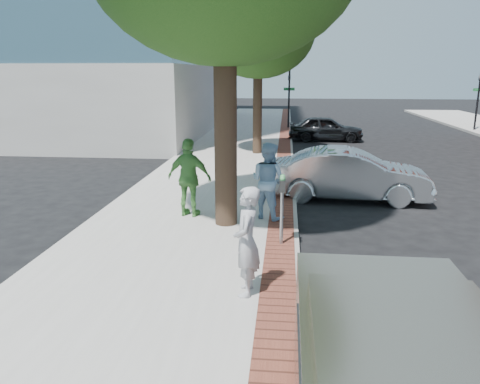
# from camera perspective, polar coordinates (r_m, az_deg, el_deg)

# --- Properties ---
(ground) EXTENTS (120.00, 120.00, 0.00)m
(ground) POSITION_cam_1_polar(r_m,az_deg,el_deg) (9.39, 0.51, -8.40)
(ground) COLOR black
(ground) RESTS_ON ground
(sidewalk) EXTENTS (5.00, 60.00, 0.15)m
(sidewalk) POSITION_cam_1_polar(r_m,az_deg,el_deg) (17.15, -2.09, 2.39)
(sidewalk) COLOR #9E9991
(sidewalk) RESTS_ON ground
(brick_strip) EXTENTS (0.60, 60.00, 0.01)m
(brick_strip) POSITION_cam_1_polar(r_m,az_deg,el_deg) (16.98, 5.29, 2.50)
(brick_strip) COLOR brown
(brick_strip) RESTS_ON sidewalk
(curb) EXTENTS (0.10, 60.00, 0.15)m
(curb) POSITION_cam_1_polar(r_m,az_deg,el_deg) (17.00, 6.46, 2.20)
(curb) COLOR gray
(curb) RESTS_ON ground
(office_base) EXTENTS (18.20, 22.20, 4.00)m
(office_base) POSITION_cam_1_polar(r_m,az_deg,el_deg) (33.61, -18.90, 10.84)
(office_base) COLOR gray
(office_base) RESTS_ON ground
(signal_near) EXTENTS (0.70, 0.15, 3.80)m
(signal_near) POSITION_cam_1_polar(r_m,az_deg,el_deg) (30.65, 6.00, 11.72)
(signal_near) COLOR black
(signal_near) RESTS_ON ground
(signal_far) EXTENTS (0.70, 0.15, 3.80)m
(signal_far) POSITION_cam_1_polar(r_m,az_deg,el_deg) (32.82, 27.05, 10.44)
(signal_far) COLOR black
(signal_far) RESTS_ON ground
(tree_far) EXTENTS (4.80, 4.80, 7.14)m
(tree_far) POSITION_cam_1_polar(r_m,az_deg,el_deg) (20.73, 2.23, 18.98)
(tree_far) COLOR black
(tree_far) RESTS_ON sidewalk
(parking_meter) EXTENTS (0.12, 0.32, 1.47)m
(parking_meter) POSITION_cam_1_polar(r_m,az_deg,el_deg) (9.56, 5.16, -0.41)
(parking_meter) COLOR gray
(parking_meter) RESTS_ON sidewalk
(person_gray) EXTENTS (0.43, 0.65, 1.78)m
(person_gray) POSITION_cam_1_polar(r_m,az_deg,el_deg) (7.44, 0.82, -6.05)
(person_gray) COLOR #A4A4A9
(person_gray) RESTS_ON sidewalk
(person_officer) EXTENTS (1.15, 1.08, 1.87)m
(person_officer) POSITION_cam_1_polar(r_m,az_deg,el_deg) (11.37, 3.44, 1.39)
(person_officer) COLOR #82A9CA
(person_officer) RESTS_ON sidewalk
(person_green) EXTENTS (1.21, 0.72, 1.94)m
(person_green) POSITION_cam_1_polar(r_m,az_deg,el_deg) (11.56, -6.18, 1.73)
(person_green) COLOR #4D9041
(person_green) RESTS_ON sidewalk
(sedan_silver) EXTENTS (4.64, 1.91, 1.49)m
(sedan_silver) POSITION_cam_1_polar(r_m,az_deg,el_deg) (13.98, 13.26, 2.07)
(sedan_silver) COLOR silver
(sedan_silver) RESTS_ON ground
(bg_car) EXTENTS (4.02, 1.68, 1.36)m
(bg_car) POSITION_cam_1_polar(r_m,az_deg,el_deg) (26.03, 10.41, 7.63)
(bg_car) COLOR black
(bg_car) RESTS_ON ground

